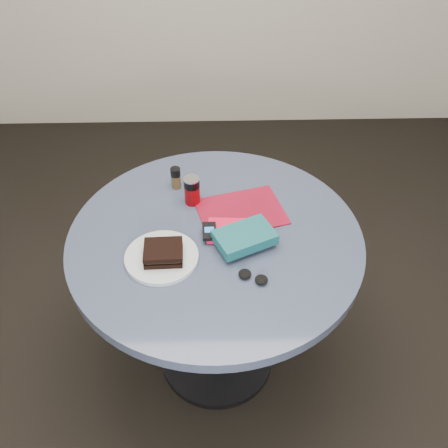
{
  "coord_description": "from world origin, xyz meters",
  "views": [
    {
      "loc": [
        -0.0,
        -1.22,
        1.92
      ],
      "look_at": [
        0.03,
        0.0,
        0.8
      ],
      "focal_mm": 40.0,
      "sensor_mm": 36.0,
      "label": 1
    }
  ],
  "objects_px": {
    "soda_can": "(192,190)",
    "novel": "(245,237)",
    "plate": "(162,257)",
    "sandwich": "(163,253)",
    "table": "(216,268)",
    "pepper_grinder": "(176,178)",
    "headphones": "(253,277)",
    "mp3_player": "(209,231)",
    "magazine": "(241,212)",
    "red_book": "(234,231)"
  },
  "relations": [
    {
      "from": "soda_can",
      "to": "plate",
      "type": "bearing_deg",
      "value": -108.28
    },
    {
      "from": "soda_can",
      "to": "mp3_player",
      "type": "relative_size",
      "value": 1.31
    },
    {
      "from": "soda_can",
      "to": "mp3_player",
      "type": "distance_m",
      "value": 0.2
    },
    {
      "from": "table",
      "to": "plate",
      "type": "relative_size",
      "value": 4.21
    },
    {
      "from": "soda_can",
      "to": "novel",
      "type": "distance_m",
      "value": 0.29
    },
    {
      "from": "red_book",
      "to": "mp3_player",
      "type": "relative_size",
      "value": 2.14
    },
    {
      "from": "pepper_grinder",
      "to": "sandwich",
      "type": "bearing_deg",
      "value": -93.4
    },
    {
      "from": "sandwich",
      "to": "magazine",
      "type": "xyz_separation_m",
      "value": [
        0.26,
        0.23,
        -0.03
      ]
    },
    {
      "from": "plate",
      "to": "sandwich",
      "type": "bearing_deg",
      "value": -43.3
    },
    {
      "from": "plate",
      "to": "sandwich",
      "type": "height_order",
      "value": "sandwich"
    },
    {
      "from": "plate",
      "to": "mp3_player",
      "type": "xyz_separation_m",
      "value": [
        0.15,
        0.1,
        0.02
      ]
    },
    {
      "from": "red_book",
      "to": "headphones",
      "type": "distance_m",
      "value": 0.21
    },
    {
      "from": "table",
      "to": "magazine",
      "type": "relative_size",
      "value": 3.39
    },
    {
      "from": "sandwich",
      "to": "soda_can",
      "type": "relative_size",
      "value": 1.16
    },
    {
      "from": "magazine",
      "to": "novel",
      "type": "height_order",
      "value": "novel"
    },
    {
      "from": "mp3_player",
      "to": "table",
      "type": "bearing_deg",
      "value": 24.8
    },
    {
      "from": "pepper_grinder",
      "to": "novel",
      "type": "bearing_deg",
      "value": -53.18
    },
    {
      "from": "plate",
      "to": "red_book",
      "type": "relative_size",
      "value": 1.35
    },
    {
      "from": "headphones",
      "to": "magazine",
      "type": "bearing_deg",
      "value": 93.75
    },
    {
      "from": "soda_can",
      "to": "novel",
      "type": "bearing_deg",
      "value": -52.46
    },
    {
      "from": "sandwich",
      "to": "pepper_grinder",
      "type": "xyz_separation_m",
      "value": [
        0.02,
        0.38,
        0.01
      ]
    },
    {
      "from": "sandwich",
      "to": "soda_can",
      "type": "distance_m",
      "value": 0.3
    },
    {
      "from": "soda_can",
      "to": "red_book",
      "type": "height_order",
      "value": "soda_can"
    },
    {
      "from": "headphones",
      "to": "soda_can",
      "type": "bearing_deg",
      "value": 117.2
    },
    {
      "from": "sandwich",
      "to": "magazine",
      "type": "relative_size",
      "value": 0.42
    },
    {
      "from": "novel",
      "to": "headphones",
      "type": "relative_size",
      "value": 1.82
    },
    {
      "from": "pepper_grinder",
      "to": "headphones",
      "type": "distance_m",
      "value": 0.53
    },
    {
      "from": "pepper_grinder",
      "to": "novel",
      "type": "distance_m",
      "value": 0.4
    },
    {
      "from": "soda_can",
      "to": "mp3_player",
      "type": "height_order",
      "value": "soda_can"
    },
    {
      "from": "plate",
      "to": "magazine",
      "type": "xyz_separation_m",
      "value": [
        0.27,
        0.22,
        -0.0
      ]
    },
    {
      "from": "table",
      "to": "red_book",
      "type": "xyz_separation_m",
      "value": [
        0.06,
        0.0,
        0.18
      ]
    },
    {
      "from": "table",
      "to": "sandwich",
      "type": "bearing_deg",
      "value": -145.24
    },
    {
      "from": "pepper_grinder",
      "to": "headphones",
      "type": "height_order",
      "value": "pepper_grinder"
    },
    {
      "from": "pepper_grinder",
      "to": "soda_can",
      "type": "bearing_deg",
      "value": -55.08
    },
    {
      "from": "table",
      "to": "pepper_grinder",
      "type": "relative_size",
      "value": 11.75
    },
    {
      "from": "magazine",
      "to": "mp3_player",
      "type": "xyz_separation_m",
      "value": [
        -0.11,
        -0.12,
        0.02
      ]
    },
    {
      "from": "soda_can",
      "to": "pepper_grinder",
      "type": "distance_m",
      "value": 0.11
    },
    {
      "from": "table",
      "to": "headphones",
      "type": "distance_m",
      "value": 0.29
    },
    {
      "from": "soda_can",
      "to": "novel",
      "type": "relative_size",
      "value": 0.57
    },
    {
      "from": "novel",
      "to": "magazine",
      "type": "bearing_deg",
      "value": 65.82
    },
    {
      "from": "sandwich",
      "to": "red_book",
      "type": "bearing_deg",
      "value": 27.66
    },
    {
      "from": "sandwich",
      "to": "pepper_grinder",
      "type": "distance_m",
      "value": 0.38
    },
    {
      "from": "plate",
      "to": "novel",
      "type": "bearing_deg",
      "value": 11.38
    },
    {
      "from": "soda_can",
      "to": "pepper_grinder",
      "type": "height_order",
      "value": "soda_can"
    },
    {
      "from": "novel",
      "to": "pepper_grinder",
      "type": "bearing_deg",
      "value": 101.82
    },
    {
      "from": "novel",
      "to": "headphones",
      "type": "distance_m",
      "value": 0.15
    },
    {
      "from": "headphones",
      "to": "pepper_grinder",
      "type": "bearing_deg",
      "value": 118.78
    },
    {
      "from": "sandwich",
      "to": "mp3_player",
      "type": "distance_m",
      "value": 0.18
    },
    {
      "from": "magazine",
      "to": "headphones",
      "type": "xyz_separation_m",
      "value": [
        0.02,
        -0.32,
        0.01
      ]
    },
    {
      "from": "pepper_grinder",
      "to": "magazine",
      "type": "bearing_deg",
      "value": -32.56
    }
  ]
}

